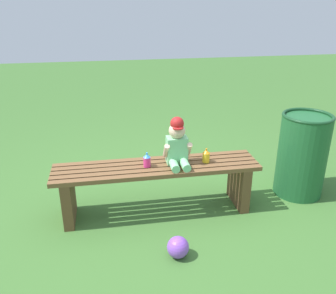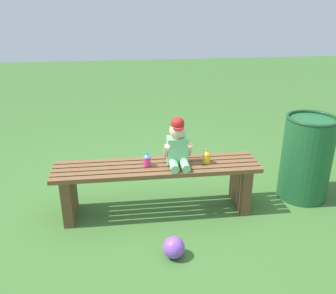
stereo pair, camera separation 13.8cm
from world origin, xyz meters
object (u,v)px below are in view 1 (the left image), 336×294
at_px(park_bench, 157,180).
at_px(toy_ball, 178,247).
at_px(sippy_cup_left, 147,160).
at_px(sippy_cup_right, 206,156).
at_px(child_figure, 177,144).
at_px(trash_bin, 302,155).

bearing_deg(park_bench, toy_ball, -84.63).
xyz_separation_m(park_bench, sippy_cup_left, (-0.08, -0.01, 0.20)).
distance_m(park_bench, sippy_cup_right, 0.47).
relative_size(child_figure, toy_ball, 2.54).
relative_size(sippy_cup_left, toy_ball, 0.78).
xyz_separation_m(sippy_cup_right, toy_ball, (-0.36, -0.62, -0.42)).
bearing_deg(trash_bin, sippy_cup_right, -174.39).
height_order(sippy_cup_left, trash_bin, trash_bin).
xyz_separation_m(park_bench, sippy_cup_right, (0.42, -0.01, 0.20)).
height_order(child_figure, sippy_cup_right, child_figure).
distance_m(sippy_cup_left, toy_ball, 0.76).
bearing_deg(toy_ball, park_bench, 95.37).
relative_size(park_bench, sippy_cup_right, 13.80).
xyz_separation_m(park_bench, trash_bin, (1.36, 0.09, 0.09)).
height_order(park_bench, child_figure, child_figure).
xyz_separation_m(child_figure, sippy_cup_left, (-0.25, -0.01, -0.12)).
relative_size(park_bench, toy_ball, 10.73).
relative_size(sippy_cup_right, toy_ball, 0.78).
distance_m(child_figure, sippy_cup_right, 0.27).
xyz_separation_m(park_bench, toy_ball, (0.06, -0.62, -0.22)).
bearing_deg(sippy_cup_right, toy_ball, -120.49).
relative_size(park_bench, trash_bin, 2.20).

